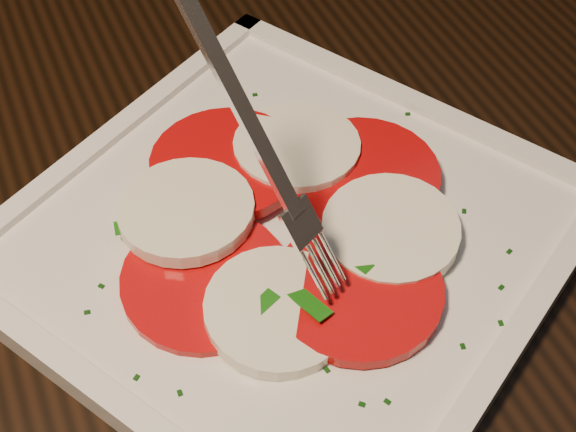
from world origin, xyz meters
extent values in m
cube|color=black|center=(-0.26, 0.21, 0.73)|extent=(1.29, 0.94, 0.04)
cylinder|color=black|center=(0.31, 0.48, 0.35)|extent=(0.06, 0.06, 0.71)
cylinder|color=black|center=(0.02, 0.85, 0.21)|extent=(0.04, 0.04, 0.41)
cylinder|color=black|center=(-0.03, 1.20, 0.21)|extent=(0.04, 0.04, 0.41)
cube|color=white|center=(-0.20, 0.13, 0.76)|extent=(0.41, 0.41, 0.01)
cylinder|color=#C5040A|center=(-0.26, 0.12, 0.77)|extent=(0.10, 0.10, 0.01)
cylinder|color=white|center=(-0.24, 0.08, 0.77)|extent=(0.09, 0.09, 0.02)
cylinder|color=#C5040A|center=(-0.19, 0.07, 0.77)|extent=(0.10, 0.10, 0.01)
cylinder|color=white|center=(-0.15, 0.10, 0.77)|extent=(0.09, 0.09, 0.01)
cylinder|color=#C5040A|center=(-0.14, 0.14, 0.77)|extent=(0.10, 0.10, 0.01)
cylinder|color=white|center=(-0.16, 0.18, 0.78)|extent=(0.09, 0.09, 0.02)
cylinder|color=#C5040A|center=(-0.21, 0.20, 0.78)|extent=(0.10, 0.10, 0.01)
cylinder|color=white|center=(-0.25, 0.17, 0.78)|extent=(0.09, 0.09, 0.01)
cube|color=#176110|center=(-0.25, 0.08, 0.78)|extent=(0.04, 0.02, 0.00)
cube|color=#176110|center=(-0.27, 0.17, 0.78)|extent=(0.02, 0.04, 0.00)
cube|color=#176110|center=(-0.23, 0.19, 0.78)|extent=(0.04, 0.02, 0.00)
cube|color=#176110|center=(-0.27, 0.18, 0.78)|extent=(0.05, 0.02, 0.01)
cube|color=#176110|center=(-0.23, 0.17, 0.78)|extent=(0.04, 0.04, 0.00)
cube|color=#176110|center=(-0.18, 0.09, 0.78)|extent=(0.02, 0.04, 0.00)
cube|color=#176110|center=(-0.22, 0.08, 0.78)|extent=(0.02, 0.04, 0.01)
cube|color=#176110|center=(-0.18, 0.18, 0.78)|extent=(0.01, 0.03, 0.00)
cube|color=#0B3509|center=(-0.32, 0.09, 0.77)|extent=(0.00, 0.00, 0.00)
cube|color=#0B3509|center=(-0.11, 0.17, 0.77)|extent=(0.00, 0.00, 0.00)
cube|color=#0B3509|center=(-0.09, 0.09, 0.77)|extent=(0.00, 0.00, 0.00)
cube|color=#0B3509|center=(-0.23, 0.24, 0.77)|extent=(0.00, 0.00, 0.00)
cube|color=#0B3509|center=(-0.31, 0.15, 0.77)|extent=(0.00, 0.00, 0.00)
cube|color=#0B3509|center=(-0.16, 0.01, 0.77)|extent=(0.00, 0.00, 0.00)
cube|color=#0B3509|center=(-0.19, 0.26, 0.77)|extent=(0.00, 0.00, 0.00)
cube|color=#0B3509|center=(-0.10, 0.11, 0.77)|extent=(0.00, 0.00, 0.00)
cube|color=#0B3509|center=(-0.30, 0.10, 0.77)|extent=(0.00, 0.00, 0.00)
cube|color=#0B3509|center=(-0.11, 0.03, 0.77)|extent=(0.00, 0.00, 0.00)
cube|color=#0B3509|center=(-0.33, 0.14, 0.77)|extent=(0.00, 0.00, 0.00)
cube|color=#0B3509|center=(-0.23, 0.04, 0.77)|extent=(0.00, 0.00, 0.00)
cube|color=#0B3509|center=(-0.09, 0.05, 0.77)|extent=(0.00, 0.00, 0.00)
cube|color=#0B3509|center=(-0.22, 0.01, 0.77)|extent=(0.00, 0.00, 0.00)
cube|color=#0B3509|center=(-0.09, 0.17, 0.77)|extent=(0.00, 0.00, 0.00)
cube|color=#0B3509|center=(-0.12, 0.07, 0.77)|extent=(0.00, 0.00, 0.00)
cube|color=#0B3509|center=(-0.13, 0.01, 0.77)|extent=(0.00, 0.00, 0.00)
cube|color=#0B3509|center=(-0.15, 0.26, 0.77)|extent=(0.00, 0.00, 0.00)
cube|color=#0B3509|center=(-0.31, 0.07, 0.77)|extent=(0.00, 0.00, 0.00)
cube|color=#0B3509|center=(-0.21, 0.01, 0.77)|extent=(0.00, 0.00, 0.00)
cube|color=#0B3509|center=(-0.23, 0.23, 0.77)|extent=(0.00, 0.00, 0.00)
cube|color=#0B3509|center=(-0.07, 0.18, 0.77)|extent=(0.00, 0.00, 0.00)
camera|label=1|loc=(-0.36, -0.14, 1.16)|focal=50.00mm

